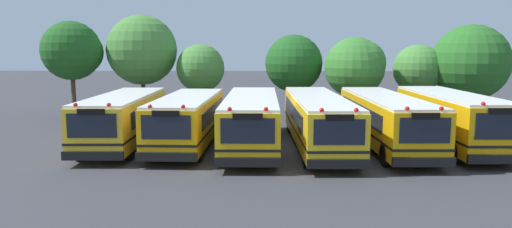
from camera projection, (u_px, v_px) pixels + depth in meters
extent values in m
plane|color=#38383D|center=(286.00, 145.00, 23.67)|extent=(160.00, 160.00, 0.00)
cube|color=yellow|center=(124.00, 118.00, 23.59)|extent=(2.65, 9.36, 2.08)
cube|color=white|center=(123.00, 96.00, 23.44)|extent=(2.60, 9.17, 0.12)
cube|color=black|center=(93.00, 156.00, 19.03)|extent=(2.51, 0.21, 0.36)
cube|color=black|center=(92.00, 126.00, 18.91)|extent=(2.01, 0.10, 1.00)
cube|color=black|center=(150.00, 111.00, 23.85)|extent=(0.19, 7.26, 0.75)
cube|color=black|center=(101.00, 111.00, 23.84)|extent=(0.19, 7.26, 0.75)
cube|color=black|center=(124.00, 126.00, 23.65)|extent=(2.68, 9.45, 0.10)
sphere|color=red|center=(109.00, 105.00, 18.97)|extent=(0.18, 0.18, 0.18)
sphere|color=red|center=(75.00, 105.00, 18.96)|extent=(0.18, 0.18, 0.18)
cube|color=black|center=(91.00, 112.00, 18.82)|extent=(1.11, 0.10, 0.24)
cylinder|color=black|center=(129.00, 149.00, 20.49)|extent=(0.30, 1.01, 1.00)
cylinder|color=black|center=(79.00, 149.00, 20.49)|extent=(0.30, 1.01, 1.00)
cylinder|color=black|center=(158.00, 126.00, 26.55)|extent=(0.30, 1.01, 1.00)
cylinder|color=black|center=(119.00, 126.00, 26.54)|extent=(0.30, 1.01, 1.00)
cube|color=#EAA80C|center=(188.00, 119.00, 23.36)|extent=(2.68, 9.28, 2.03)
cube|color=white|center=(187.00, 98.00, 23.21)|extent=(2.63, 9.10, 0.12)
cube|color=black|center=(166.00, 157.00, 18.84)|extent=(2.50, 0.22, 0.36)
cube|color=black|center=(166.00, 127.00, 18.72)|extent=(2.01, 0.11, 0.97)
cube|color=black|center=(213.00, 112.00, 23.56)|extent=(0.23, 7.19, 0.73)
cube|color=black|center=(165.00, 112.00, 23.66)|extent=(0.23, 7.19, 0.73)
cube|color=black|center=(188.00, 127.00, 23.41)|extent=(2.71, 9.38, 0.10)
sphere|color=red|center=(183.00, 107.00, 18.75)|extent=(0.18, 0.18, 0.18)
sphere|color=red|center=(150.00, 107.00, 18.81)|extent=(0.18, 0.18, 0.18)
cube|color=black|center=(166.00, 114.00, 18.64)|extent=(1.10, 0.11, 0.24)
cylinder|color=black|center=(199.00, 150.00, 20.25)|extent=(0.31, 1.01, 1.00)
cylinder|color=black|center=(150.00, 150.00, 20.35)|extent=(0.31, 1.01, 1.00)
cylinder|color=black|center=(217.00, 127.00, 26.21)|extent=(0.31, 1.01, 1.00)
cylinder|color=black|center=(179.00, 127.00, 26.31)|extent=(0.31, 1.01, 1.00)
cube|color=yellow|center=(252.00, 119.00, 23.32)|extent=(2.54, 10.93, 2.04)
cube|color=white|center=(252.00, 97.00, 23.17)|extent=(2.48, 10.71, 0.12)
cube|color=black|center=(248.00, 162.00, 17.96)|extent=(2.58, 0.16, 0.36)
cube|color=black|center=(248.00, 131.00, 17.84)|extent=(2.08, 0.06, 0.98)
cube|color=black|center=(277.00, 112.00, 23.55)|extent=(0.04, 8.52, 0.74)
cube|color=black|center=(226.00, 112.00, 23.59)|extent=(0.04, 8.52, 0.74)
cube|color=black|center=(252.00, 127.00, 23.37)|extent=(2.56, 11.04, 0.10)
sphere|color=red|center=(266.00, 109.00, 17.88)|extent=(0.18, 0.18, 0.18)
sphere|color=red|center=(230.00, 109.00, 17.91)|extent=(0.18, 0.18, 0.18)
cube|color=black|center=(248.00, 117.00, 17.75)|extent=(1.14, 0.08, 0.24)
cylinder|color=black|center=(276.00, 155.00, 19.39)|extent=(0.28, 1.00, 1.00)
cylinder|color=black|center=(222.00, 154.00, 19.43)|extent=(0.28, 1.00, 1.00)
cylinder|color=black|center=(273.00, 125.00, 27.05)|extent=(0.28, 1.00, 1.00)
cylinder|color=black|center=(234.00, 124.00, 27.09)|extent=(0.28, 1.00, 1.00)
cube|color=yellow|center=(318.00, 119.00, 23.30)|extent=(2.70, 11.49, 2.05)
cube|color=white|center=(318.00, 97.00, 23.15)|extent=(2.65, 11.26, 0.12)
cube|color=black|center=(339.00, 164.00, 17.69)|extent=(2.42, 0.23, 0.36)
cube|color=black|center=(339.00, 132.00, 17.57)|extent=(1.94, 0.12, 0.98)
cube|color=black|center=(341.00, 112.00, 23.56)|extent=(0.30, 8.91, 0.74)
cube|color=black|center=(293.00, 112.00, 23.53)|extent=(0.30, 8.91, 0.74)
cube|color=black|center=(317.00, 127.00, 23.35)|extent=(2.73, 11.60, 0.10)
sphere|color=red|center=(356.00, 110.00, 17.63)|extent=(0.18, 0.18, 0.18)
sphere|color=red|center=(322.00, 110.00, 17.62)|extent=(0.18, 0.18, 0.18)
cube|color=black|center=(340.00, 118.00, 17.48)|extent=(1.07, 0.11, 0.24)
cylinder|color=black|center=(358.00, 156.00, 19.16)|extent=(0.31, 1.01, 1.00)
cylinder|color=black|center=(307.00, 156.00, 19.14)|extent=(0.31, 1.01, 1.00)
cylinder|color=black|center=(326.00, 124.00, 27.30)|extent=(0.31, 1.01, 1.00)
cylinder|color=black|center=(290.00, 124.00, 27.28)|extent=(0.31, 1.01, 1.00)
cube|color=#EAA80C|center=(385.00, 119.00, 23.30)|extent=(2.63, 10.92, 2.06)
cube|color=white|center=(386.00, 97.00, 23.15)|extent=(2.58, 10.71, 0.12)
cube|color=black|center=(424.00, 162.00, 17.97)|extent=(2.43, 0.22, 0.36)
cube|color=black|center=(425.00, 131.00, 17.85)|extent=(1.95, 0.10, 0.99)
cube|color=black|center=(407.00, 112.00, 23.56)|extent=(0.23, 8.48, 0.74)
cube|color=black|center=(359.00, 112.00, 23.55)|extent=(0.23, 8.48, 0.74)
cube|color=black|center=(385.00, 127.00, 23.36)|extent=(2.66, 11.03, 0.10)
sphere|color=red|center=(441.00, 109.00, 17.91)|extent=(0.18, 0.18, 0.18)
sphere|color=red|center=(407.00, 109.00, 17.90)|extent=(0.18, 0.18, 0.18)
cube|color=black|center=(426.00, 116.00, 17.76)|extent=(1.07, 0.10, 0.24)
cylinder|color=black|center=(436.00, 154.00, 19.43)|extent=(0.30, 1.01, 1.00)
cylinder|color=black|center=(386.00, 154.00, 19.42)|extent=(0.30, 1.01, 1.00)
cylinder|color=black|center=(385.00, 125.00, 27.03)|extent=(0.30, 1.01, 1.00)
cylinder|color=black|center=(349.00, 125.00, 27.02)|extent=(0.30, 1.01, 1.00)
cube|color=#EAA80C|center=(450.00, 118.00, 23.14)|extent=(2.62, 9.65, 2.19)
cube|color=white|center=(452.00, 95.00, 22.98)|extent=(2.57, 9.46, 0.12)
cube|color=black|center=(500.00, 159.00, 18.44)|extent=(2.53, 0.20, 0.36)
cube|color=black|center=(501.00, 126.00, 18.31)|extent=(2.03, 0.09, 1.05)
cube|color=black|center=(474.00, 110.00, 23.39)|extent=(0.15, 7.50, 0.79)
cube|color=black|center=(423.00, 110.00, 23.40)|extent=(0.15, 7.50, 0.79)
cube|color=black|center=(450.00, 127.00, 23.20)|extent=(2.65, 9.75, 0.10)
sphere|color=red|center=(483.00, 104.00, 18.36)|extent=(0.18, 0.18, 0.18)
cube|color=black|center=(503.00, 111.00, 18.21)|extent=(1.12, 0.10, 0.24)
cylinder|color=black|center=(508.00, 152.00, 19.89)|extent=(0.29, 1.00, 1.00)
cylinder|color=black|center=(456.00, 152.00, 19.90)|extent=(0.29, 1.00, 1.00)
cylinder|color=black|center=(447.00, 127.00, 26.25)|extent=(0.29, 1.00, 1.00)
cylinder|color=black|center=(408.00, 127.00, 26.25)|extent=(0.29, 1.00, 1.00)
cylinder|color=#4C3823|center=(74.00, 96.00, 32.48)|extent=(0.30, 0.30, 3.20)
sphere|color=#1E561E|center=(71.00, 51.00, 32.05)|extent=(4.04, 4.04, 4.04)
sphere|color=#1E561E|center=(80.00, 52.00, 31.98)|extent=(3.06, 3.06, 3.06)
cylinder|color=#4C3823|center=(144.00, 96.00, 33.76)|extent=(0.29, 0.29, 2.89)
sphere|color=#478438|center=(142.00, 50.00, 33.30)|extent=(4.96, 4.96, 4.96)
sphere|color=#478438|center=(146.00, 54.00, 33.59)|extent=(2.88, 2.88, 2.88)
cylinder|color=#4C3823|center=(201.00, 102.00, 33.35)|extent=(0.48, 0.48, 2.20)
sphere|color=#478438|center=(200.00, 68.00, 33.02)|extent=(3.40, 3.40, 3.40)
sphere|color=#478438|center=(197.00, 71.00, 32.68)|extent=(2.54, 2.54, 2.54)
cylinder|color=#4C3823|center=(293.00, 101.00, 33.52)|extent=(0.48, 0.48, 2.28)
sphere|color=#1E561E|center=(294.00, 63.00, 33.15)|extent=(4.06, 4.06, 4.06)
sphere|color=#1E561E|center=(293.00, 61.00, 33.18)|extent=(2.71, 2.71, 2.71)
cylinder|color=#4C3823|center=(353.00, 105.00, 31.87)|extent=(0.33, 0.33, 2.08)
sphere|color=#387A2D|center=(354.00, 67.00, 31.51)|extent=(4.05, 4.05, 4.05)
sphere|color=#387A2D|center=(363.00, 63.00, 31.23)|extent=(3.06, 3.06, 3.06)
cylinder|color=#4C3823|center=(416.00, 103.00, 32.42)|extent=(0.30, 0.30, 2.22)
sphere|color=#478438|center=(418.00, 69.00, 32.09)|extent=(3.34, 3.34, 3.34)
sphere|color=#478438|center=(415.00, 66.00, 32.00)|extent=(2.04, 2.04, 2.04)
cylinder|color=#4C3823|center=(468.00, 106.00, 31.72)|extent=(0.34, 0.34, 2.01)
sphere|color=#286623|center=(471.00, 63.00, 31.32)|extent=(5.09, 5.09, 5.09)
sphere|color=#286623|center=(464.00, 63.00, 31.73)|extent=(3.79, 3.79, 3.79)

